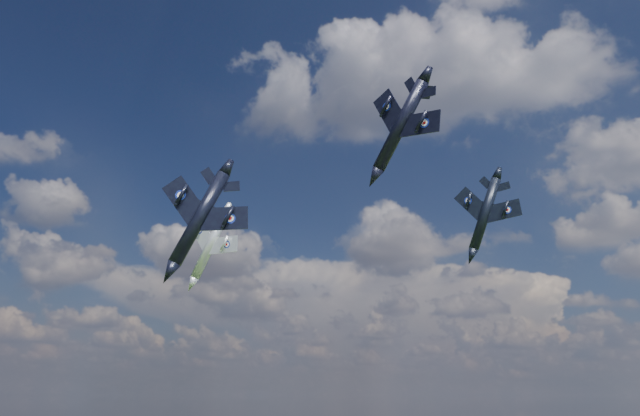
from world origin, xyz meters
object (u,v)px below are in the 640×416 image
(jet_right_navy, at_px, (401,125))
(jet_high_navy, at_px, (485,214))
(jet_left_silver, at_px, (210,245))
(jet_lead_navy, at_px, (200,218))

(jet_right_navy, relative_size, jet_high_navy, 0.87)
(jet_high_navy, relative_size, jet_left_silver, 0.94)
(jet_left_silver, bearing_deg, jet_lead_navy, -54.99)
(jet_high_navy, height_order, jet_left_silver, jet_high_navy)
(jet_lead_navy, distance_m, jet_high_navy, 41.76)
(jet_right_navy, distance_m, jet_left_silver, 50.16)
(jet_high_navy, bearing_deg, jet_right_navy, -88.17)
(jet_lead_navy, relative_size, jet_right_navy, 1.25)
(jet_lead_navy, distance_m, jet_left_silver, 30.89)
(jet_lead_navy, xyz_separation_m, jet_right_navy, (24.40, -4.94, 5.58))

